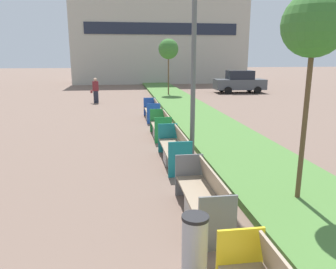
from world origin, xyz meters
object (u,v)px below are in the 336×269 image
Objects in this scene: sapling_tree_near at (314,26)px; parked_car_distant at (240,82)px; bench_green_frame at (161,128)px; pedestrian_walking at (96,90)px; bench_grey_frame at (203,200)px; sapling_tree_far at (168,49)px; bench_teal_frame at (175,151)px; bench_blue_frame at (152,112)px; litter_bin at (195,245)px.

parked_car_distant is at bearing 73.10° from sapling_tree_near.
bench_green_frame is 1.16× the size of pedestrian_walking.
parked_car_distant is at bearing 21.54° from pedestrian_walking.
sapling_tree_far is at bearing 83.79° from bench_grey_frame.
pedestrian_walking is (-5.26, -2.70, -2.70)m from sapling_tree_far.
bench_grey_frame is 1.37× the size of pedestrian_walking.
bench_green_frame is (-0.01, 3.21, -0.01)m from bench_teal_frame.
bench_green_frame is at bearing 108.43° from sapling_tree_near.
bench_blue_frame is at bearing -124.75° from parked_car_distant.
bench_grey_frame is 0.53× the size of sapling_tree_near.
sapling_tree_far reaches higher than parked_car_distant.
bench_teal_frame reaches higher than litter_bin.
sapling_tree_far is (2.10, 9.06, 3.16)m from bench_blue_frame.
parked_car_distant reaches higher than bench_teal_frame.
sapling_tree_far reaches higher than bench_blue_frame.
sapling_tree_far reaches higher than litter_bin.
parked_car_distant is (8.43, 10.93, 0.54)m from bench_blue_frame.
sapling_tree_near is 2.57× the size of pedestrian_walking.
bench_green_frame is 0.88× the size of bench_blue_frame.
bench_green_frame is 16.83m from parked_car_distant.
bench_teal_frame is at bearing 124.16° from sapling_tree_near.
litter_bin is 18.34m from pedestrian_walking.
litter_bin is at bearing -95.95° from bench_teal_frame.
bench_blue_frame is at bearing -63.56° from pedestrian_walking.
litter_bin is 0.55× the size of pedestrian_walking.
pedestrian_walking is 0.38× the size of parked_car_distant.
pedestrian_walking is (-3.16, 13.19, 0.45)m from bench_teal_frame.
bench_green_frame is at bearing 90.09° from bench_teal_frame.
parked_car_distant is (8.94, 22.71, 0.46)m from litter_bin.
sapling_tree_far is 1.00× the size of parked_car_distant.
bench_green_frame is 3.62m from bench_blue_frame.
pedestrian_walking is (-3.16, 16.54, 0.46)m from bench_grey_frame.
parked_car_distant is (11.59, 4.57, 0.08)m from pedestrian_walking.
sapling_tree_near is (2.09, -3.09, 3.19)m from bench_teal_frame.
sapling_tree_far reaches higher than sapling_tree_near.
bench_teal_frame is 16.33m from sapling_tree_far.
sapling_tree_near is at bearing -104.02° from parked_car_distant.
bench_blue_frame is at bearing 90.02° from bench_teal_frame.
bench_green_frame is 0.44× the size of sapling_tree_far.
sapling_tree_near reaches higher than bench_teal_frame.
litter_bin is (-0.51, -11.78, 0.08)m from bench_blue_frame.
bench_grey_frame is 16.85m from pedestrian_walking.
pedestrian_walking is at bearing -155.58° from parked_car_distant.
parked_car_distant is at bearing 68.51° from litter_bin.
bench_grey_frame is at bearing 72.13° from litter_bin.
bench_teal_frame is at bearing 84.05° from litter_bin.
bench_blue_frame is 10.63m from sapling_tree_near.
bench_teal_frame is 3.21m from bench_green_frame.
litter_bin is 0.21× the size of parked_car_distant.
bench_teal_frame is 2.58× the size of litter_bin.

